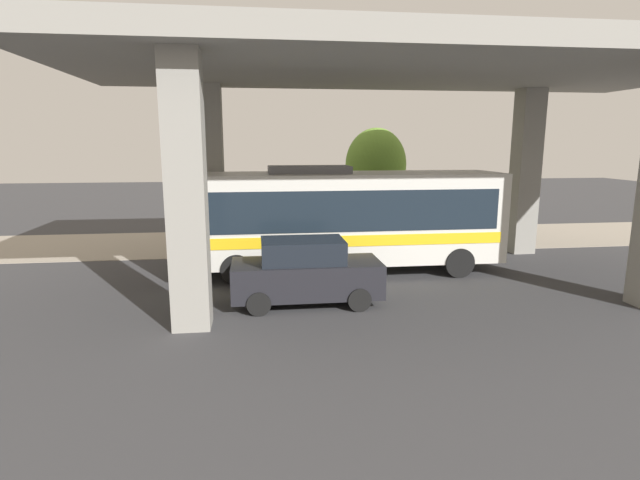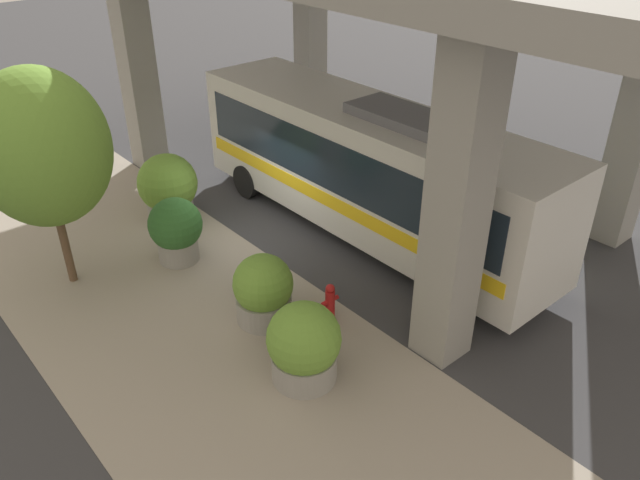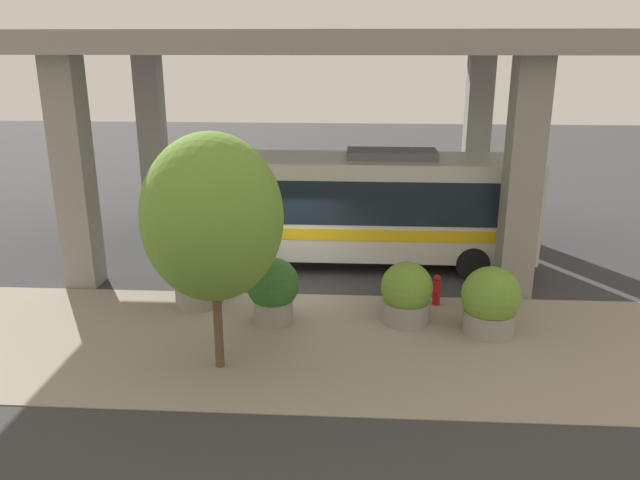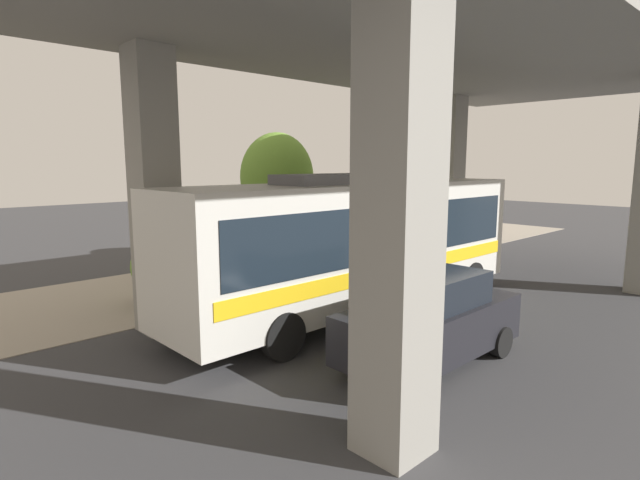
% 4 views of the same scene
% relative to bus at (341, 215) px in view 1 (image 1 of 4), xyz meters
% --- Properties ---
extents(ground_plane, '(80.00, 80.00, 0.00)m').
position_rel_bus_xyz_m(ground_plane, '(-2.75, 1.71, -2.00)').
color(ground_plane, '#38383A').
rests_on(ground_plane, ground).
extents(sidewalk_strip, '(6.00, 40.00, 0.02)m').
position_rel_bus_xyz_m(sidewalk_strip, '(-5.75, 1.71, -1.99)').
color(sidewalk_strip, gray).
rests_on(sidewalk_strip, ground).
extents(overpass, '(9.40, 20.39, 7.12)m').
position_rel_bus_xyz_m(overpass, '(1.25, 1.71, 4.27)').
color(overpass, gray).
rests_on(overpass, ground).
extents(bus, '(2.69, 10.93, 3.69)m').
position_rel_bus_xyz_m(bus, '(0.00, 0.00, 0.00)').
color(bus, silver).
rests_on(bus, ground).
extents(fire_hydrant, '(0.44, 0.21, 0.88)m').
position_rel_bus_xyz_m(fire_hydrant, '(-3.26, -2.24, -1.55)').
color(fire_hydrant, '#B21919').
rests_on(fire_hydrant, ground).
extents(planter_front, '(1.30, 1.30, 1.60)m').
position_rel_bus_xyz_m(planter_front, '(-4.37, -1.34, -1.24)').
color(planter_front, gray).
rests_on(planter_front, ground).
extents(planter_middle, '(1.33, 1.33, 1.70)m').
position_rel_bus_xyz_m(planter_middle, '(-4.55, 2.02, -1.12)').
color(planter_middle, gray).
rests_on(planter_middle, ground).
extents(planter_back, '(1.43, 1.43, 1.70)m').
position_rel_bus_xyz_m(planter_back, '(-4.88, -3.32, -1.18)').
color(planter_back, gray).
rests_on(planter_back, ground).
extents(planter_extra, '(1.65, 1.65, 1.87)m').
position_rel_bus_xyz_m(planter_extra, '(-3.57, 4.18, -1.09)').
color(planter_extra, gray).
rests_on(planter_extra, ground).
extents(street_tree_near, '(2.91, 2.91, 5.15)m').
position_rel_bus_xyz_m(street_tree_near, '(-6.96, 2.89, 1.40)').
color(street_tree_near, brown).
rests_on(street_tree_near, ground).
extents(parked_car, '(1.85, 4.12, 1.84)m').
position_rel_bus_xyz_m(parked_car, '(3.35, -1.56, -1.09)').
color(parked_car, black).
rests_on(parked_car, ground).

